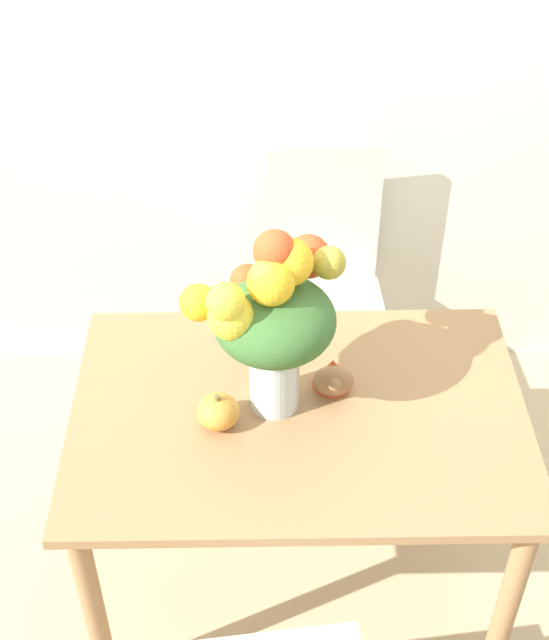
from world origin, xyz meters
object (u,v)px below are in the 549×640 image
at_px(flower_vase, 272,315).
at_px(pumpkin, 218,412).
at_px(turkey_figurine, 333,376).
at_px(dining_chair_near_window, 324,290).

height_order(flower_vase, pumpkin, flower_vase).
height_order(pumpkin, turkey_figurine, pumpkin).
distance_m(flower_vase, turkey_figurine, 0.31).
relative_size(pumpkin, turkey_figurine, 0.74).
xyz_separation_m(pumpkin, turkey_figurine, (0.31, 0.13, 0.00)).
relative_size(pumpkin, dining_chair_near_window, 0.11).
xyz_separation_m(flower_vase, turkey_figurine, (0.16, 0.04, -0.26)).
distance_m(pumpkin, dining_chair_near_window, 0.97).
height_order(flower_vase, turkey_figurine, flower_vase).
bearing_deg(dining_chair_near_window, flower_vase, -106.77).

